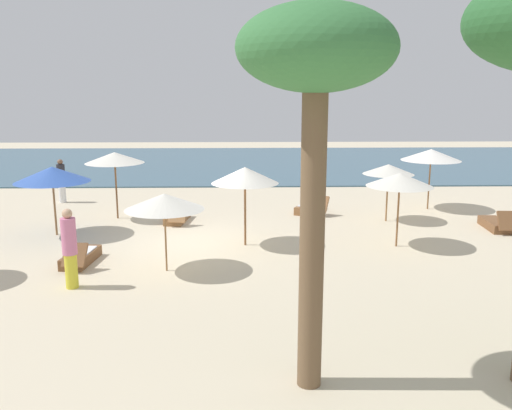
% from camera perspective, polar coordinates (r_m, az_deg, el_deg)
% --- Properties ---
extents(ground_plane, '(60.00, 60.00, 0.00)m').
position_cam_1_polar(ground_plane, '(16.34, -6.21, -3.89)').
color(ground_plane, beige).
extents(ocean_water, '(48.00, 16.00, 0.06)m').
position_cam_1_polar(ocean_water, '(32.97, -3.78, 4.39)').
color(ocean_water, '#3D6075').
rests_on(ocean_water, ground_plane).
extents(umbrella_0, '(2.27, 2.27, 2.15)m').
position_cam_1_polar(umbrella_0, '(17.77, -20.52, 3.02)').
color(umbrella_0, olive).
rests_on(umbrella_0, ground_plane).
extents(umbrella_1, '(2.19, 2.19, 2.27)m').
position_cam_1_polar(umbrella_1, '(21.30, 17.81, 5.01)').
color(umbrella_1, brown).
rests_on(umbrella_1, ground_plane).
extents(umbrella_2, '(1.92, 1.92, 2.30)m').
position_cam_1_polar(umbrella_2, '(15.53, -1.16, 3.12)').
color(umbrella_2, brown).
rests_on(umbrella_2, ground_plane).
extents(umbrella_3, '(1.96, 1.96, 1.98)m').
position_cam_1_polar(umbrella_3, '(13.53, -9.55, 0.35)').
color(umbrella_3, olive).
rests_on(umbrella_3, ground_plane).
extents(umbrella_4, '(1.72, 1.72, 1.96)m').
position_cam_1_polar(umbrella_4, '(18.99, 13.66, 3.63)').
color(umbrella_4, olive).
rests_on(umbrella_4, ground_plane).
extents(umbrella_6, '(2.02, 2.02, 2.33)m').
position_cam_1_polar(umbrella_6, '(19.42, -14.55, 4.80)').
color(umbrella_6, brown).
rests_on(umbrella_6, ground_plane).
extents(umbrella_7, '(1.89, 1.89, 2.15)m').
position_cam_1_polar(umbrella_7, '(15.95, 14.79, 2.57)').
color(umbrella_7, brown).
rests_on(umbrella_7, ground_plane).
extents(lounger_1, '(0.79, 1.70, 0.74)m').
position_cam_1_polar(lounger_1, '(18.83, -8.22, -1.24)').
color(lounger_1, olive).
rests_on(lounger_1, ground_plane).
extents(lounger_3, '(0.75, 1.73, 0.70)m').
position_cam_1_polar(lounger_3, '(15.01, -17.87, -5.19)').
color(lounger_3, brown).
rests_on(lounger_3, ground_plane).
extents(lounger_4, '(0.69, 1.68, 0.73)m').
position_cam_1_polar(lounger_4, '(19.28, 23.78, -1.85)').
color(lounger_4, brown).
rests_on(lounger_4, ground_plane).
extents(lounger_5, '(1.28, 1.76, 0.71)m').
position_cam_1_polar(lounger_5, '(20.13, 5.65, -0.28)').
color(lounger_5, brown).
rests_on(lounger_5, ground_plane).
extents(person_1, '(0.47, 0.47, 1.86)m').
position_cam_1_polar(person_1, '(13.09, -18.88, -4.27)').
color(person_1, yellow).
rests_on(person_1, ground_plane).
extents(person_2, '(0.41, 0.41, 1.73)m').
position_cam_1_polar(person_2, '(22.97, -19.65, 2.41)').
color(person_2, white).
rests_on(person_2, ground_plane).
extents(palm_1, '(2.23, 2.23, 5.66)m').
position_cam_1_polar(palm_1, '(7.76, 6.28, 14.14)').
color(palm_1, brown).
rests_on(palm_1, ground_plane).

